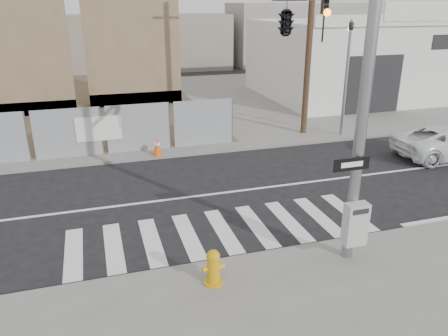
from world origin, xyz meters
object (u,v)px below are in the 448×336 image
object	(u,v)px
fire_hydrant	(213,267)
traffic_cone_d	(157,147)
signal_pole	(307,51)
auto_shop	(356,58)

from	to	relation	value
fire_hydrant	traffic_cone_d	distance (m)	9.14
traffic_cone_d	signal_pole	bearing A→B (deg)	-62.41
signal_pole	fire_hydrant	xyz separation A→B (m)	(-3.46, -2.87, -4.25)
fire_hydrant	traffic_cone_d	size ratio (longest dim) A/B	1.14
signal_pole	traffic_cone_d	bearing A→B (deg)	117.59
auto_shop	fire_hydrant	bearing A→B (deg)	-129.92
fire_hydrant	traffic_cone_d	world-z (taller)	fire_hydrant
auto_shop	fire_hydrant	distance (m)	23.41
signal_pole	fire_hydrant	distance (m)	6.19
signal_pole	fire_hydrant	world-z (taller)	signal_pole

